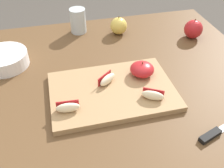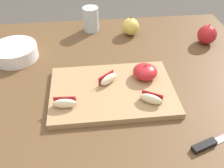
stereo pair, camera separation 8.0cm
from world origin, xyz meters
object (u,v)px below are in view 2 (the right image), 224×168
(apple_half_skin_up, at_px, (145,72))
(drinking_glass_water, at_px, (91,19))
(whole_apple_crimson, at_px, (207,35))
(ceramic_fruit_bowl, at_px, (15,52))
(apple_wedge_right, at_px, (65,103))
(cutting_board, at_px, (112,91))
(paring_knife, at_px, (208,144))
(whole_apple_golden, at_px, (131,27))
(apple_wedge_near_knife, at_px, (108,79))
(apple_wedge_middle, at_px, (151,99))

(apple_half_skin_up, height_order, drinking_glass_water, drinking_glass_water)
(whole_apple_crimson, bearing_deg, ceramic_fruit_bowl, -177.96)
(apple_wedge_right, bearing_deg, cutting_board, 24.25)
(cutting_board, distance_m, apple_wedge_right, 0.16)
(paring_knife, height_order, whole_apple_golden, whole_apple_golden)
(apple_half_skin_up, xyz_separation_m, whole_apple_golden, (0.01, 0.33, -0.00))
(apple_half_skin_up, xyz_separation_m, ceramic_fruit_bowl, (-0.46, 0.19, -0.01))
(whole_apple_crimson, bearing_deg, apple_half_skin_up, -143.88)
(whole_apple_golden, distance_m, drinking_glass_water, 0.18)
(cutting_board, relative_size, drinking_glass_water, 3.71)
(whole_apple_golden, distance_m, ceramic_fruit_bowl, 0.48)
(whole_apple_crimson, distance_m, ceramic_fruit_bowl, 0.76)
(apple_wedge_right, distance_m, whole_apple_golden, 0.52)
(apple_wedge_near_knife, distance_m, drinking_glass_water, 0.40)
(cutting_board, distance_m, paring_knife, 0.32)
(apple_wedge_near_knife, height_order, drinking_glass_water, drinking_glass_water)
(cutting_board, height_order, apple_half_skin_up, apple_half_skin_up)
(apple_wedge_middle, xyz_separation_m, paring_knife, (0.12, -0.16, -0.03))
(apple_wedge_right, xyz_separation_m, whole_apple_crimson, (0.56, 0.33, 0.00))
(whole_apple_golden, relative_size, drinking_glass_water, 0.77)
(ceramic_fruit_bowl, height_order, drinking_glass_water, drinking_glass_water)
(cutting_board, xyz_separation_m, apple_wedge_middle, (0.11, -0.07, 0.02))
(apple_wedge_right, height_order, paring_knife, apple_wedge_right)
(apple_half_skin_up, bearing_deg, cutting_board, -157.06)
(apple_half_skin_up, relative_size, drinking_glass_water, 0.77)
(apple_wedge_right, height_order, whole_apple_golden, whole_apple_golden)
(apple_wedge_right, relative_size, apple_wedge_near_knife, 1.03)
(apple_wedge_middle, bearing_deg, apple_half_skin_up, 86.45)
(whole_apple_golden, bearing_deg, ceramic_fruit_bowl, -163.84)
(paring_knife, distance_m, whole_apple_crimson, 0.54)
(apple_wedge_near_knife, bearing_deg, apple_wedge_right, -144.56)
(apple_half_skin_up, bearing_deg, ceramic_fruit_bowl, 156.94)
(apple_wedge_middle, relative_size, whole_apple_golden, 0.87)
(apple_wedge_middle, distance_m, whole_apple_crimson, 0.46)
(whole_apple_golden, bearing_deg, apple_wedge_near_knife, -110.63)
(whole_apple_golden, bearing_deg, apple_wedge_middle, -91.82)
(drinking_glass_water, bearing_deg, whole_apple_golden, -18.93)
(apple_half_skin_up, bearing_deg, apple_wedge_near_knife, -172.37)
(apple_wedge_middle, height_order, paring_knife, apple_wedge_middle)
(whole_apple_crimson, xyz_separation_m, drinking_glass_water, (-0.46, 0.16, 0.01))
(apple_half_skin_up, relative_size, apple_wedge_right, 1.16)
(apple_wedge_near_knife, distance_m, whole_apple_crimson, 0.49)
(apple_wedge_right, bearing_deg, drinking_glass_water, 78.68)
(cutting_board, height_order, apple_wedge_right, apple_wedge_right)
(ceramic_fruit_bowl, bearing_deg, apple_wedge_near_knife, -32.32)
(cutting_board, xyz_separation_m, paring_knife, (0.22, -0.23, -0.00))
(apple_wedge_right, xyz_separation_m, ceramic_fruit_bowl, (-0.20, 0.31, -0.01))
(whole_apple_crimson, height_order, ceramic_fruit_bowl, whole_apple_crimson)
(apple_wedge_right, relative_size, paring_knife, 0.44)
(paring_knife, relative_size, whole_apple_golden, 1.95)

